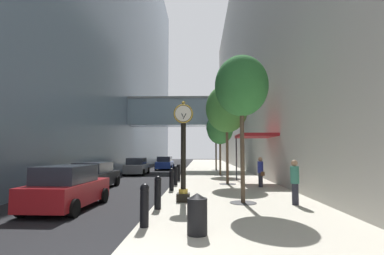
% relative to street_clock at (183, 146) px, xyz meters
% --- Properties ---
extents(ground_plane, '(110.00, 110.00, 0.00)m').
position_rel_street_clock_xyz_m(ground_plane, '(-1.11, 19.18, -2.51)').
color(ground_plane, black).
rests_on(ground_plane, ground).
extents(sidewalk_right, '(6.82, 80.00, 0.14)m').
position_rel_street_clock_xyz_m(sidewalk_right, '(2.30, 22.18, -2.44)').
color(sidewalk_right, beige).
rests_on(sidewalk_right, ground).
extents(building_block_left, '(22.74, 80.00, 37.56)m').
position_rel_street_clock_xyz_m(building_block_left, '(-12.17, 22.18, 16.21)').
color(building_block_left, slate).
rests_on(building_block_left, ground).
extents(building_block_right, '(9.00, 80.00, 28.58)m').
position_rel_street_clock_xyz_m(building_block_right, '(10.21, 22.18, 11.79)').
color(building_block_right, '#B7B2A8').
rests_on(building_block_right, ground).
extents(street_clock, '(0.84, 0.55, 4.32)m').
position_rel_street_clock_xyz_m(street_clock, '(0.00, 0.00, 0.00)').
color(street_clock, black).
rests_on(street_clock, sidewalk_right).
extents(bollard_nearest, '(0.26, 0.26, 1.21)m').
position_rel_street_clock_xyz_m(bollard_nearest, '(-0.85, -4.13, -1.73)').
color(bollard_nearest, black).
rests_on(bollard_nearest, sidewalk_right).
extents(bollard_second, '(0.26, 0.26, 1.21)m').
position_rel_street_clock_xyz_m(bollard_second, '(-0.85, -1.58, -1.73)').
color(bollard_second, black).
rests_on(bollard_second, sidewalk_right).
extents(bollard_fourth, '(0.26, 0.26, 1.21)m').
position_rel_street_clock_xyz_m(bollard_fourth, '(-0.85, 3.50, -1.73)').
color(bollard_fourth, black).
rests_on(bollard_fourth, sidewalk_right).
extents(bollard_fifth, '(0.26, 0.26, 1.21)m').
position_rel_street_clock_xyz_m(bollard_fifth, '(-0.85, 6.04, -1.73)').
color(bollard_fifth, black).
rests_on(bollard_fifth, sidewalk_right).
extents(bollard_sixth, '(0.26, 0.26, 1.21)m').
position_rel_street_clock_xyz_m(bollard_sixth, '(-0.85, 8.58, -1.73)').
color(bollard_sixth, black).
rests_on(bollard_sixth, sidewalk_right).
extents(street_tree_near, '(2.27, 2.27, 6.23)m').
position_rel_street_clock_xyz_m(street_tree_near, '(2.49, -0.21, 2.52)').
color(street_tree_near, '#333335').
rests_on(street_tree_near, sidewalk_right).
extents(street_tree_mid_near, '(2.79, 2.79, 6.58)m').
position_rel_street_clock_xyz_m(street_tree_mid_near, '(2.49, 6.69, 2.59)').
color(street_tree_mid_near, '#333335').
rests_on(street_tree_mid_near, sidewalk_right).
extents(street_tree_mid_far, '(2.35, 2.35, 5.47)m').
position_rel_street_clock_xyz_m(street_tree_mid_far, '(2.49, 13.60, 1.73)').
color(street_tree_mid_far, '#333335').
rests_on(street_tree_mid_far, sidewalk_right).
extents(street_tree_far, '(2.20, 2.20, 6.14)m').
position_rel_street_clock_xyz_m(street_tree_far, '(2.49, 20.51, 2.47)').
color(street_tree_far, '#333335').
rests_on(street_tree_far, sidewalk_right).
extents(trash_bin, '(0.53, 0.53, 1.05)m').
position_rel_street_clock_xyz_m(trash_bin, '(0.65, -4.82, -1.83)').
color(trash_bin, black).
rests_on(trash_bin, sidewalk_right).
extents(pedestrian_walking, '(0.45, 0.52, 1.78)m').
position_rel_street_clock_xyz_m(pedestrian_walking, '(4.34, 5.18, -1.42)').
color(pedestrian_walking, '#23232D').
rests_on(pedestrian_walking, sidewalk_right).
extents(pedestrian_by_clock, '(0.38, 0.38, 1.78)m').
position_rel_street_clock_xyz_m(pedestrian_by_clock, '(4.51, -0.59, -1.41)').
color(pedestrian_by_clock, '#23232D').
rests_on(pedestrian_by_clock, sidewalk_right).
extents(storefront_awning, '(2.40, 3.60, 3.30)m').
position_rel_street_clock_xyz_m(storefront_awning, '(4.47, 7.59, 0.78)').
color(storefront_awning, maroon).
rests_on(storefront_awning, sidewalk_right).
extents(car_blue_near, '(2.06, 4.54, 1.63)m').
position_rel_street_clock_xyz_m(car_blue_near, '(-3.73, 23.66, -1.71)').
color(car_blue_near, navy).
rests_on(car_blue_near, ground).
extents(car_red_mid, '(2.18, 4.25, 1.71)m').
position_rel_street_clock_xyz_m(car_red_mid, '(-4.50, -1.05, -1.68)').
color(car_red_mid, '#AD191E').
rests_on(car_red_mid, ground).
extents(car_grey_far, '(2.09, 4.35, 1.63)m').
position_rel_street_clock_xyz_m(car_grey_far, '(-5.48, 15.73, -1.71)').
color(car_grey_far, slate).
rests_on(car_grey_far, ground).
extents(car_black_trailing, '(2.09, 4.69, 1.61)m').
position_rel_street_clock_xyz_m(car_black_trailing, '(-5.69, 5.02, -1.72)').
color(car_black_trailing, black).
rests_on(car_black_trailing, ground).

